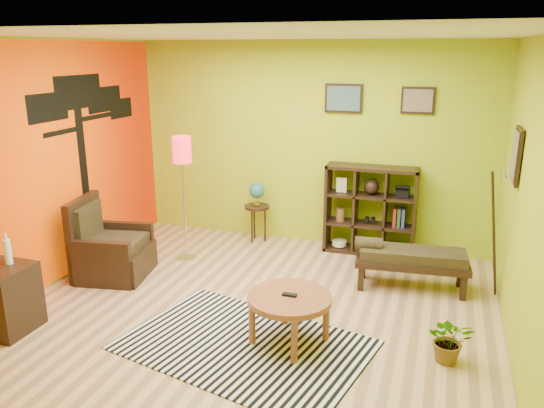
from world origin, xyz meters
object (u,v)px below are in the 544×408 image
(floor_lamp, at_px, (182,161))
(globe_table, at_px, (257,197))
(bench, at_px, (409,258))
(side_cabinet, at_px, (2,298))
(cube_shelf, at_px, (371,210))
(potted_plant, at_px, (449,344))
(coffee_table, at_px, (290,302))
(armchair, at_px, (109,252))

(floor_lamp, height_order, globe_table, floor_lamp)
(bench, bearing_deg, side_cabinet, -149.00)
(side_cabinet, relative_size, globe_table, 1.13)
(side_cabinet, height_order, bench, side_cabinet)
(cube_shelf, distance_m, bench, 1.17)
(side_cabinet, relative_size, potted_plant, 2.29)
(coffee_table, bearing_deg, cube_shelf, 81.58)
(coffee_table, xyz_separation_m, cube_shelf, (0.38, 2.56, 0.18))
(globe_table, distance_m, bench, 2.40)
(armchair, height_order, bench, armchair)
(side_cabinet, xyz_separation_m, cube_shelf, (3.11, 3.21, 0.26))
(armchair, relative_size, cube_shelf, 0.81)
(floor_lamp, bearing_deg, globe_table, 55.51)
(armchair, bearing_deg, globe_table, 52.53)
(side_cabinet, distance_m, cube_shelf, 4.48)
(floor_lamp, bearing_deg, cube_shelf, 23.83)
(coffee_table, distance_m, bench, 1.85)
(armchair, height_order, cube_shelf, cube_shelf)
(armchair, relative_size, side_cabinet, 0.99)
(armchair, bearing_deg, cube_shelf, 31.03)
(armchair, xyz_separation_m, potted_plant, (3.96, -0.67, -0.13))
(coffee_table, distance_m, side_cabinet, 2.81)
(coffee_table, relative_size, globe_table, 0.91)
(armchair, distance_m, floor_lamp, 1.43)
(potted_plant, bearing_deg, armchair, 170.38)
(cube_shelf, bearing_deg, globe_table, -178.13)
(coffee_table, distance_m, floor_lamp, 2.61)
(floor_lamp, bearing_deg, coffee_table, -39.84)
(globe_table, height_order, potted_plant, globe_table)
(floor_lamp, relative_size, potted_plant, 3.80)
(armchair, xyz_separation_m, side_cabinet, (-0.20, -1.46, 0.04))
(armchair, relative_size, bench, 0.74)
(coffee_table, xyz_separation_m, bench, (0.96, 1.57, -0.04))
(globe_table, bearing_deg, cube_shelf, 1.87)
(armchair, distance_m, potted_plant, 4.02)
(coffee_table, relative_size, cube_shelf, 0.66)
(coffee_table, height_order, cube_shelf, cube_shelf)
(cube_shelf, relative_size, potted_plant, 2.79)
(side_cabinet, height_order, globe_table, side_cabinet)
(cube_shelf, bearing_deg, armchair, -148.97)
(potted_plant, bearing_deg, bench, 108.16)
(side_cabinet, distance_m, floor_lamp, 2.57)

